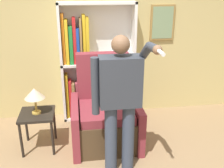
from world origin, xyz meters
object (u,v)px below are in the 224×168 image
Objects in this scene: armchair at (105,117)px; person_standing at (120,98)px; side_table at (37,119)px; bookcase at (88,65)px; table_lamp at (34,94)px.

armchair is 0.94m from person_standing.
person_standing is at bearing -82.15° from armchair.
armchair reaches higher than side_table.
bookcase is 1.16m from table_lamp.
armchair is 0.97m from side_table.
person_standing is 4.65× the size of table_lamp.
armchair is at bearing -76.90° from bookcase.
bookcase is at bearing 103.10° from armchair.
armchair is 1.06m from table_lamp.
bookcase is 1.53× the size of armchair.
armchair is (0.19, -0.80, -0.57)m from bookcase.
armchair is 3.46× the size of table_lamp.
person_standing reaches higher than table_lamp.
side_table is at bearing -33.69° from table_lamp.
person_standing is 1.25m from table_lamp.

